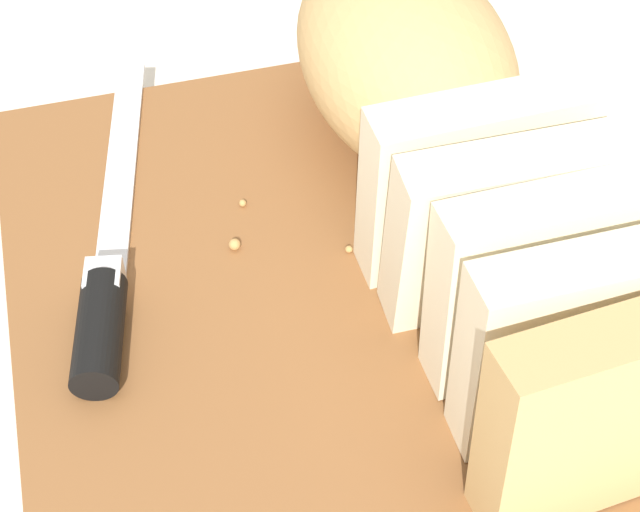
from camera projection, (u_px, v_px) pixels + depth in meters
ground_plane at (320, 320)px, 0.53m from camera, size 3.00×3.00×0.00m
cutting_board at (320, 307)px, 0.52m from camera, size 0.40×0.32×0.02m
bread_loaf at (455, 140)px, 0.51m from camera, size 0.37×0.14×0.10m
bread_knife at (105, 290)px, 0.50m from camera, size 0.26×0.07×0.02m
crumb_near_knife at (243, 203)px, 0.55m from camera, size 0.00×0.00×0.00m
crumb_near_loaf at (349, 249)px, 0.53m from camera, size 0.00×0.00×0.00m
crumb_stray_left at (235, 244)px, 0.53m from camera, size 0.01×0.01×0.01m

